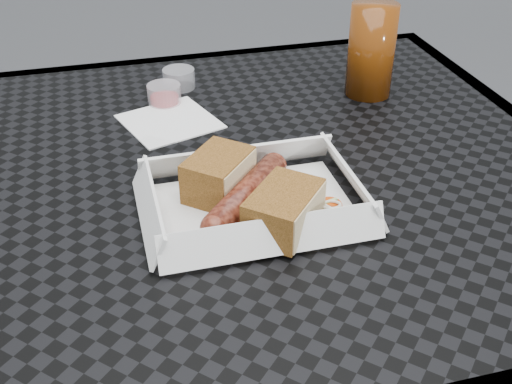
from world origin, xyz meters
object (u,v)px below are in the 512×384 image
at_px(bratwurst, 246,195).
at_px(patio_table, 269,212).
at_px(drink_glass, 371,50).
at_px(food_tray, 254,208).

bearing_deg(bratwurst, patio_table, 59.75).
distance_m(bratwurst, drink_glass, 0.37).
height_order(bratwurst, drink_glass, drink_glass).
bearing_deg(food_tray, drink_glass, 46.14).
xyz_separation_m(bratwurst, drink_glass, (0.26, 0.26, 0.05)).
bearing_deg(drink_glass, bratwurst, -134.98).
height_order(patio_table, bratwurst, bratwurst).
bearing_deg(food_tray, bratwurst, 166.94).
xyz_separation_m(patio_table, drink_glass, (0.20, 0.17, 0.15)).
relative_size(bratwurst, drink_glass, 1.00).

